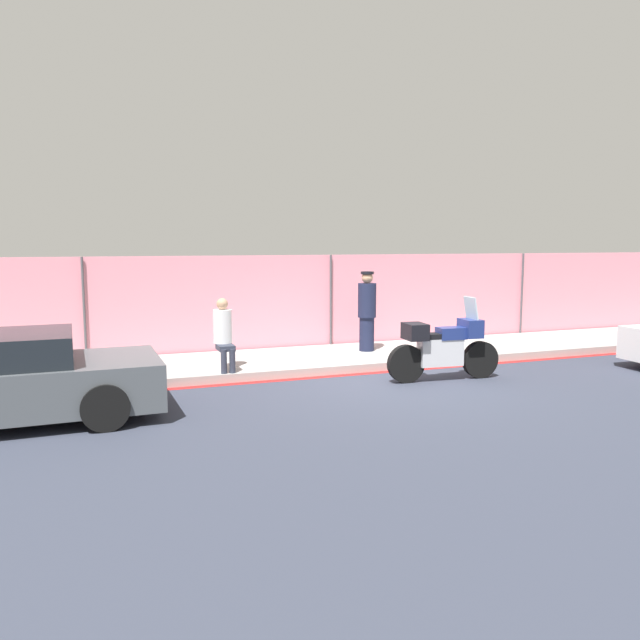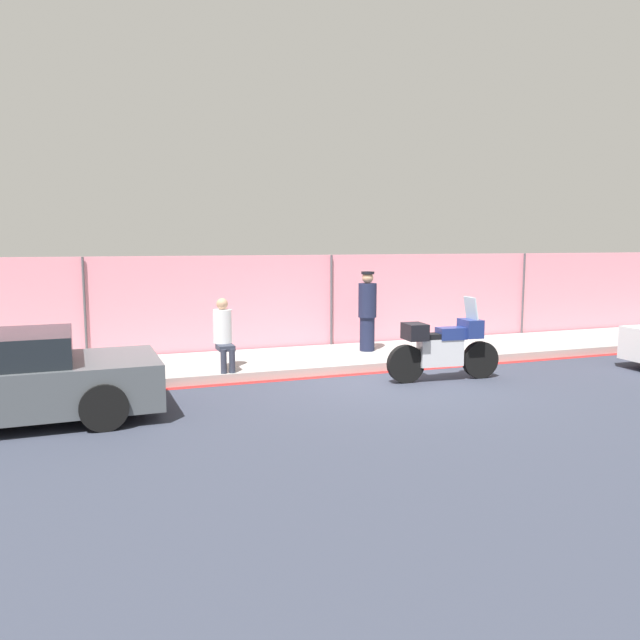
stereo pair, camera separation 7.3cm
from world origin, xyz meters
TOP-DOWN VIEW (x-y plane):
  - ground_plane at (0.00, 0.00)m, footprint 120.00×120.00m
  - sidewalk at (0.00, 2.13)m, footprint 40.15×2.50m
  - curb_paint_stripe at (0.00, 0.79)m, footprint 40.15×0.18m
  - storefront_fence at (0.00, 3.47)m, footprint 38.14×0.17m
  - motorcycle at (0.84, -0.24)m, footprint 2.23×0.60m
  - officer_standing at (0.44, 2.29)m, footprint 0.40×0.40m
  - person_seated_on_curb at (-2.94, 1.36)m, footprint 0.35×0.68m

SIDE VIEW (x-z plane):
  - ground_plane at x=0.00m, z-range 0.00..0.00m
  - curb_paint_stripe at x=0.00m, z-range 0.00..0.01m
  - sidewalk at x=0.00m, z-range 0.00..0.17m
  - motorcycle at x=0.84m, z-range -0.14..1.41m
  - person_seated_on_curb at x=-2.94m, z-range 0.24..1.59m
  - officer_standing at x=0.44m, z-range 0.19..1.94m
  - storefront_fence at x=0.00m, z-range 0.00..2.27m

